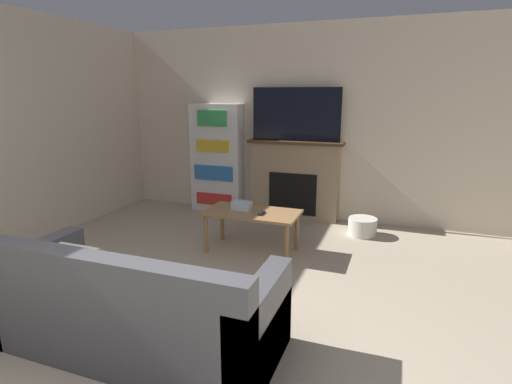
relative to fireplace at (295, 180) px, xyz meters
name	(u,v)px	position (x,y,z in m)	size (l,w,h in m)	color
wall_back	(301,124)	(0.04, 0.14, 0.78)	(6.46, 0.06, 2.70)	beige
wall_side	(22,131)	(-2.72, -2.03, 0.78)	(0.06, 5.30, 2.70)	beige
fireplace	(295,180)	(0.00, 0.00, 0.00)	(1.36, 0.28, 1.12)	tan
tv	(296,114)	(0.00, -0.02, 0.92)	(1.24, 0.03, 0.73)	black
couch	(134,311)	(-0.26, -3.39, -0.28)	(2.01, 0.85, 0.82)	#4C4C51
coffee_table	(252,217)	(-0.12, -1.42, -0.15)	(1.07, 0.55, 0.47)	#A87A4C
tissue_box	(242,205)	(-0.25, -1.40, -0.04)	(0.22, 0.12, 0.10)	silver
remote_control	(261,213)	(0.02, -1.48, -0.08)	(0.04, 0.15, 0.02)	black
bookshelf	(217,158)	(-1.22, -0.02, 0.24)	(0.79, 0.29, 1.62)	white
storage_basket	(362,227)	(1.02, -0.44, -0.45)	(0.36, 0.36, 0.22)	silver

